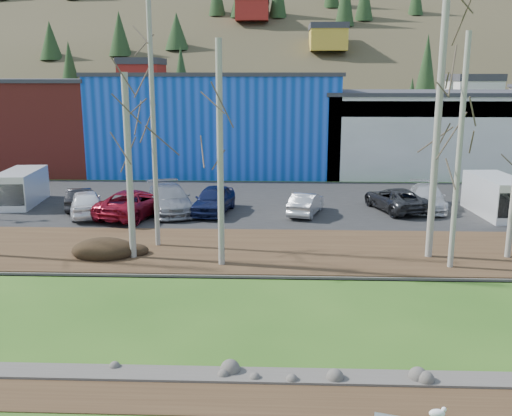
{
  "coord_description": "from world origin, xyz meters",
  "views": [
    {
      "loc": [
        -0.83,
        -11.02,
        8.04
      ],
      "look_at": [
        -1.76,
        12.85,
        2.5
      ],
      "focal_mm": 40.0,
      "sensor_mm": 36.0,
      "label": 1
    }
  ],
  "objects_px": {
    "car_0": "(86,203)",
    "car_5": "(306,204)",
    "car_2": "(135,203)",
    "car_6": "(395,199)",
    "car_4": "(214,200)",
    "car_7": "(427,197)",
    "car_1": "(80,199)",
    "van_grey": "(20,188)",
    "van_white": "(498,197)",
    "seagull": "(438,413)",
    "car_3": "(170,199)"
  },
  "relations": [
    {
      "from": "car_2",
      "to": "van_grey",
      "type": "distance_m",
      "value": 8.36
    },
    {
      "from": "car_0",
      "to": "van_grey",
      "type": "relative_size",
      "value": 0.89
    },
    {
      "from": "car_6",
      "to": "van_white",
      "type": "bearing_deg",
      "value": 151.97
    },
    {
      "from": "car_5",
      "to": "car_7",
      "type": "distance_m",
      "value": 7.6
    },
    {
      "from": "car_1",
      "to": "van_white",
      "type": "bearing_deg",
      "value": 164.39
    },
    {
      "from": "car_1",
      "to": "van_grey",
      "type": "bearing_deg",
      "value": -28.0
    },
    {
      "from": "car_3",
      "to": "van_grey",
      "type": "relative_size",
      "value": 1.1
    },
    {
      "from": "seagull",
      "to": "car_0",
      "type": "height_order",
      "value": "car_0"
    },
    {
      "from": "car_2",
      "to": "van_white",
      "type": "bearing_deg",
      "value": -160.68
    },
    {
      "from": "car_4",
      "to": "car_6",
      "type": "xyz_separation_m",
      "value": [
        10.84,
        1.06,
        -0.11
      ]
    },
    {
      "from": "car_1",
      "to": "car_6",
      "type": "relative_size",
      "value": 0.8
    },
    {
      "from": "car_2",
      "to": "car_6",
      "type": "relative_size",
      "value": 1.13
    },
    {
      "from": "car_5",
      "to": "seagull",
      "type": "bearing_deg",
      "value": 112.16
    },
    {
      "from": "car_2",
      "to": "car_7",
      "type": "relative_size",
      "value": 1.13
    },
    {
      "from": "car_1",
      "to": "car_4",
      "type": "xyz_separation_m",
      "value": [
        8.24,
        -0.71,
        0.15
      ]
    },
    {
      "from": "car_6",
      "to": "van_grey",
      "type": "bearing_deg",
      "value": -18.69
    },
    {
      "from": "car_2",
      "to": "van_white",
      "type": "height_order",
      "value": "van_white"
    },
    {
      "from": "van_white",
      "to": "seagull",
      "type": "bearing_deg",
      "value": -117.22
    },
    {
      "from": "car_0",
      "to": "car_1",
      "type": "distance_m",
      "value": 1.95
    },
    {
      "from": "car_7",
      "to": "car_6",
      "type": "bearing_deg",
      "value": -158.69
    },
    {
      "from": "car_0",
      "to": "car_6",
      "type": "bearing_deg",
      "value": 165.97
    },
    {
      "from": "car_1",
      "to": "van_grey",
      "type": "xyz_separation_m",
      "value": [
        -4.11,
        1.03,
        0.41
      ]
    },
    {
      "from": "car_4",
      "to": "car_0",
      "type": "bearing_deg",
      "value": -163.85
    },
    {
      "from": "car_1",
      "to": "van_grey",
      "type": "height_order",
      "value": "van_grey"
    },
    {
      "from": "car_1",
      "to": "car_2",
      "type": "xyz_separation_m",
      "value": [
        3.8,
        -1.68,
        0.13
      ]
    },
    {
      "from": "van_white",
      "to": "car_0",
      "type": "bearing_deg",
      "value": 178.58
    },
    {
      "from": "car_2",
      "to": "car_4",
      "type": "relative_size",
      "value": 1.2
    },
    {
      "from": "car_5",
      "to": "car_0",
      "type": "bearing_deg",
      "value": 19.65
    },
    {
      "from": "car_3",
      "to": "car_4",
      "type": "bearing_deg",
      "value": -21.72
    },
    {
      "from": "car_1",
      "to": "car_6",
      "type": "bearing_deg",
      "value": 167.17
    },
    {
      "from": "car_7",
      "to": "van_white",
      "type": "bearing_deg",
      "value": -14.61
    },
    {
      "from": "seagull",
      "to": "car_1",
      "type": "bearing_deg",
      "value": 117.73
    },
    {
      "from": "car_2",
      "to": "car_5",
      "type": "height_order",
      "value": "car_2"
    },
    {
      "from": "car_1",
      "to": "car_4",
      "type": "relative_size",
      "value": 0.84
    },
    {
      "from": "car_0",
      "to": "car_5",
      "type": "distance_m",
      "value": 12.73
    },
    {
      "from": "car_2",
      "to": "car_5",
      "type": "relative_size",
      "value": 1.43
    },
    {
      "from": "car_2",
      "to": "car_4",
      "type": "height_order",
      "value": "car_4"
    },
    {
      "from": "car_1",
      "to": "seagull",
      "type": "bearing_deg",
      "value": 113.13
    },
    {
      "from": "car_1",
      "to": "car_7",
      "type": "xyz_separation_m",
      "value": [
        21.08,
        0.81,
        0.07
      ]
    },
    {
      "from": "car_7",
      "to": "car_0",
      "type": "bearing_deg",
      "value": -164.41
    },
    {
      "from": "seagull",
      "to": "car_0",
      "type": "xyz_separation_m",
      "value": [
        -14.93,
        19.37,
        0.72
      ]
    },
    {
      "from": "car_0",
      "to": "car_7",
      "type": "relative_size",
      "value": 0.91
    },
    {
      "from": "car_5",
      "to": "car_4",
      "type": "bearing_deg",
      "value": 14.31
    },
    {
      "from": "car_0",
      "to": "van_grey",
      "type": "xyz_separation_m",
      "value": [
        -5.06,
        2.73,
        0.3
      ]
    },
    {
      "from": "car_0",
      "to": "van_grey",
      "type": "distance_m",
      "value": 5.76
    },
    {
      "from": "van_grey",
      "to": "car_6",
      "type": "bearing_deg",
      "value": -7.37
    },
    {
      "from": "car_3",
      "to": "car_7",
      "type": "bearing_deg",
      "value": -14.86
    },
    {
      "from": "seagull",
      "to": "car_5",
      "type": "height_order",
      "value": "car_5"
    },
    {
      "from": "car_4",
      "to": "car_6",
      "type": "distance_m",
      "value": 10.89
    },
    {
      "from": "seagull",
      "to": "car_5",
      "type": "bearing_deg",
      "value": 86.98
    }
  ]
}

